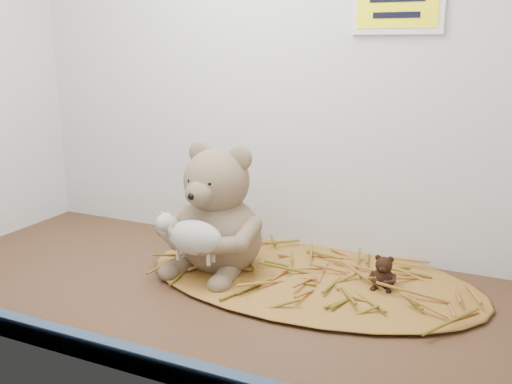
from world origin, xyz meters
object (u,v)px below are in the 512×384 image
at_px(main_teddy, 219,209).
at_px(mini_teddy_brown, 384,270).
at_px(toy_lamb, 195,238).
at_px(mini_teddy_tan, 244,249).

relative_size(main_teddy, mini_teddy_brown, 4.14).
bearing_deg(toy_lamb, main_teddy, 90.00).
bearing_deg(main_teddy, toy_lamb, -84.24).
bearing_deg(toy_lamb, mini_teddy_brown, 21.21).
distance_m(main_teddy, toy_lamb, 0.10).
height_order(toy_lamb, mini_teddy_tan, toy_lamb).
bearing_deg(toy_lamb, mini_teddy_tan, 69.29).
bearing_deg(mini_teddy_brown, main_teddy, -177.41).
relative_size(main_teddy, toy_lamb, 1.85).
height_order(main_teddy, toy_lamb, main_teddy).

